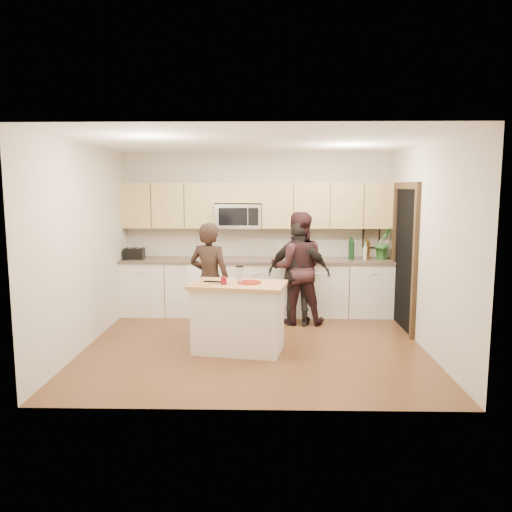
{
  "coord_description": "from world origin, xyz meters",
  "views": [
    {
      "loc": [
        0.16,
        -6.54,
        2.11
      ],
      "look_at": [
        0.01,
        0.35,
        1.17
      ],
      "focal_mm": 35.0,
      "sensor_mm": 36.0,
      "label": 1
    }
  ],
  "objects_px": {
    "island": "(238,317)",
    "woman_left": "(210,280)",
    "toaster": "(134,253)",
    "woman_right": "(299,273)",
    "woman_center": "(298,268)"
  },
  "relations": [
    {
      "from": "toaster",
      "to": "woman_right",
      "type": "relative_size",
      "value": 0.19
    },
    {
      "from": "island",
      "to": "woman_center",
      "type": "bearing_deg",
      "value": 68.0
    },
    {
      "from": "woman_left",
      "to": "woman_center",
      "type": "height_order",
      "value": "woman_center"
    },
    {
      "from": "woman_center",
      "to": "woman_right",
      "type": "distance_m",
      "value": 0.13
    },
    {
      "from": "island",
      "to": "woman_center",
      "type": "distance_m",
      "value": 1.66
    },
    {
      "from": "island",
      "to": "woman_right",
      "type": "bearing_deg",
      "value": 65.42
    },
    {
      "from": "woman_center",
      "to": "island",
      "type": "bearing_deg",
      "value": 59.42
    },
    {
      "from": "woman_left",
      "to": "woman_right",
      "type": "relative_size",
      "value": 1.01
    },
    {
      "from": "island",
      "to": "woman_left",
      "type": "height_order",
      "value": "woman_left"
    },
    {
      "from": "woman_left",
      "to": "woman_center",
      "type": "bearing_deg",
      "value": -131.35
    },
    {
      "from": "island",
      "to": "toaster",
      "type": "xyz_separation_m",
      "value": [
        -1.85,
        1.9,
        0.58
      ]
    },
    {
      "from": "woman_left",
      "to": "woman_center",
      "type": "xyz_separation_m",
      "value": [
        1.29,
        0.74,
        0.05
      ]
    },
    {
      "from": "island",
      "to": "woman_center",
      "type": "height_order",
      "value": "woman_center"
    },
    {
      "from": "toaster",
      "to": "woman_right",
      "type": "distance_m",
      "value": 2.79
    },
    {
      "from": "island",
      "to": "woman_left",
      "type": "relative_size",
      "value": 0.79
    }
  ]
}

